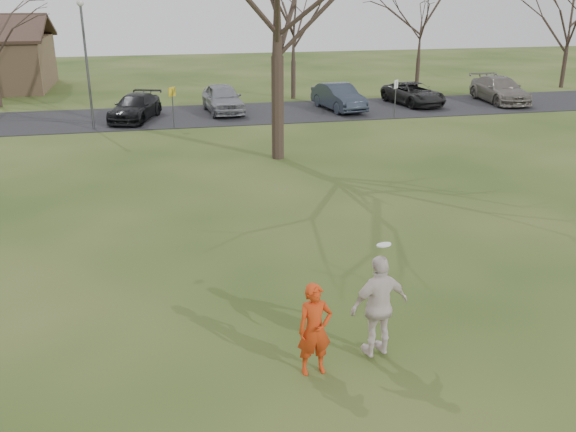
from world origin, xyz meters
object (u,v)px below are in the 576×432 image
object	(u,v)px
lamp_post	(85,49)
player_defender	(315,330)
catching_play	(379,306)
car_6	(414,94)
car_3	(135,107)
car_4	(223,98)
car_5	(339,97)
car_7	(500,90)

from	to	relation	value
lamp_post	player_defender	bearing A→B (deg)	-76.41
catching_play	lamp_post	world-z (taller)	lamp_post
car_6	lamp_post	distance (m)	19.18
car_3	car_6	xyz separation A→B (m)	(16.57, 1.16, -0.01)
player_defender	catching_play	xyz separation A→B (m)	(1.32, 0.22, 0.22)
lamp_post	car_4	bearing A→B (deg)	23.68
car_5	car_7	size ratio (longest dim) A/B	0.86
car_7	player_defender	bearing A→B (deg)	-122.82
car_7	car_5	bearing A→B (deg)	-174.58
player_defender	lamp_post	size ratio (longest dim) A/B	0.29
player_defender	lamp_post	xyz separation A→B (m)	(-5.53, 22.87, 3.07)
car_3	player_defender	bearing A→B (deg)	-63.07
car_5	car_6	size ratio (longest dim) A/B	0.96
car_5	player_defender	bearing A→B (deg)	-117.43
player_defender	car_3	xyz separation A→B (m)	(-3.45, 24.81, -0.19)
car_3	car_7	xyz separation A→B (m)	(22.15, 0.78, 0.10)
car_5	car_6	world-z (taller)	car_5
car_4	car_6	distance (m)	11.69
catching_play	car_7	bearing A→B (deg)	55.59
player_defender	car_4	size ratio (longest dim) A/B	0.38
car_4	car_5	size ratio (longest dim) A/B	1.03
car_4	car_6	world-z (taller)	car_4
car_4	car_7	bearing A→B (deg)	-5.34
car_4	car_7	xyz separation A→B (m)	(17.28, -0.33, -0.03)
car_3	lamp_post	size ratio (longest dim) A/B	0.74
car_3	car_6	bearing A→B (deg)	22.99
lamp_post	car_5	bearing A→B (deg)	9.70
player_defender	car_6	size ratio (longest dim) A/B	0.38
player_defender	car_7	size ratio (longest dim) A/B	0.34
car_3	car_6	distance (m)	16.61
car_7	lamp_post	distance (m)	24.58
car_3	car_4	size ratio (longest dim) A/B	0.99
car_5	car_7	bearing A→B (deg)	-7.51
car_3	catching_play	world-z (taller)	catching_play
car_4	car_7	size ratio (longest dim) A/B	0.89
car_5	lamp_post	xyz separation A→B (m)	(-13.64, -2.33, 3.18)
car_5	lamp_post	size ratio (longest dim) A/B	0.73
car_5	car_4	bearing A→B (deg)	164.30
player_defender	catching_play	size ratio (longest dim) A/B	0.78
car_4	car_7	world-z (taller)	car_4
player_defender	lamp_post	distance (m)	23.73
player_defender	car_7	world-z (taller)	player_defender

